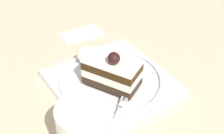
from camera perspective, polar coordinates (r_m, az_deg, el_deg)
ground_plane at (r=0.61m, az=-0.62°, el=-3.60°), size 2.40×2.40×0.00m
dessert_plate at (r=0.61m, az=-0.00°, el=-3.00°), size 0.25×0.25×0.02m
cake_slice at (r=0.57m, az=-0.04°, el=-0.93°), size 0.11×0.12×0.08m
whipped_cream_dollop at (r=0.64m, az=-5.01°, el=2.33°), size 0.04×0.04×0.03m
fork at (r=0.53m, az=1.11°, el=-8.80°), size 0.10×0.10×0.00m
folded_napkin at (r=0.77m, az=-5.70°, el=6.21°), size 0.10×0.06×0.00m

